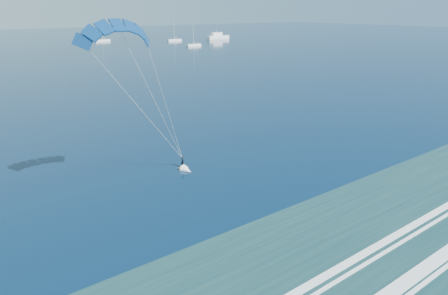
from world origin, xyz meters
TOP-DOWN VIEW (x-y plane):
  - kitesurfer_rig at (-10.13, 30.77)m, footprint 15.65×9.70m
  - motor_yacht at (132.21, 216.74)m, footprint 15.98×4.26m
  - sailboat_4 at (63.41, 243.58)m, footprint 9.41×2.40m
  - sailboat_5 at (100.72, 219.30)m, footprint 9.45×2.40m
  - sailboat_6 at (90.95, 181.73)m, footprint 8.26×2.40m

SIDE VIEW (x-z plane):
  - sailboat_6 at x=90.95m, z-range -4.95..6.31m
  - sailboat_4 at x=63.41m, z-range -5.66..7.04m
  - sailboat_5 at x=100.72m, z-range -5.71..7.09m
  - motor_yacht at x=132.21m, z-range -1.50..4.98m
  - kitesurfer_rig at x=-10.13m, z-range 0.03..19.37m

